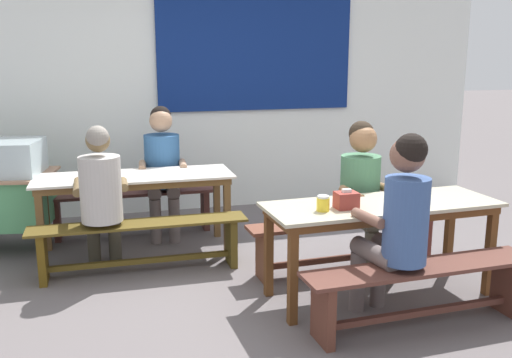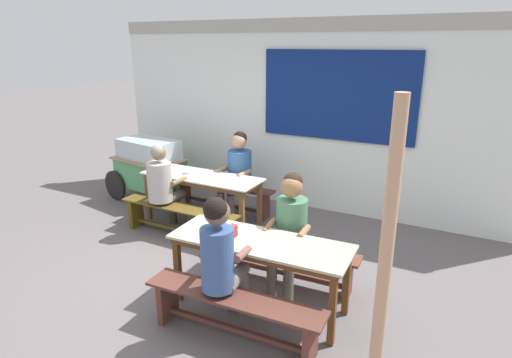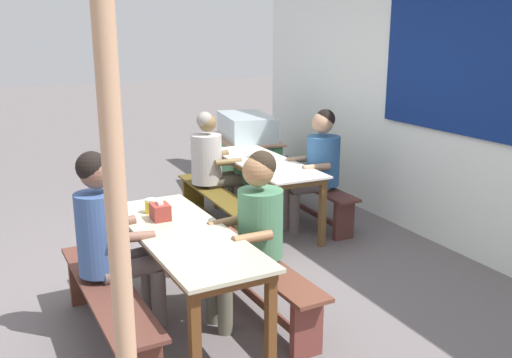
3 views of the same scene
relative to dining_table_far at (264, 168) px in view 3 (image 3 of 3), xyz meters
The scene contains 17 objects.
ground_plane 1.65m from the dining_table_far, 49.99° to the right, with size 40.00×40.00×0.00m, color #655D5E.
backdrop_wall 1.92m from the dining_table_far, 54.82° to the left, with size 6.76×0.23×2.90m.
dining_table_far is the anchor object (origin of this frame).
dining_table_near 2.27m from the dining_table_far, 40.96° to the right, with size 1.79×0.69×0.73m.
bench_far_back 0.66m from the dining_table_far, 89.61° to the left, with size 1.72×0.28×0.44m.
bench_far_front 0.66m from the dining_table_far, 90.39° to the right, with size 1.80×0.30×0.44m.
bench_near_back 1.97m from the dining_table_far, 28.93° to the right, with size 1.74×0.34×0.44m.
bench_near_front 2.71m from the dining_table_far, 49.59° to the right, with size 1.68×0.38×0.44m.
food_cart 1.40m from the dining_table_far, 163.33° to the left, with size 1.61×0.95×1.04m.
person_right_near_table 2.07m from the dining_table_far, 28.81° to the right, with size 0.47×0.58×1.28m.
person_near_front 2.53m from the dining_table_far, 51.33° to the right, with size 0.44×0.59×1.34m.
person_center_facing 0.59m from the dining_table_far, 57.71° to the left, with size 0.49×0.61×1.30m.
person_left_back_turned 0.57m from the dining_table_far, 121.51° to the right, with size 0.45×0.56×1.27m.
tissue_box 2.10m from the dining_table_far, 48.20° to the right, with size 0.16×0.13×0.14m.
condiment_jar 1.99m from the dining_table_far, 52.62° to the right, with size 0.09×0.09×0.11m.
soup_bowl 0.24m from the dining_table_far, behind, with size 0.16×0.16×0.05m, color silver.
wooden_support_post 3.75m from the dining_table_far, 36.06° to the right, with size 0.09×0.09×2.27m, color tan.
Camera 3 is at (4.26, -1.46, 2.09)m, focal length 38.85 mm.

